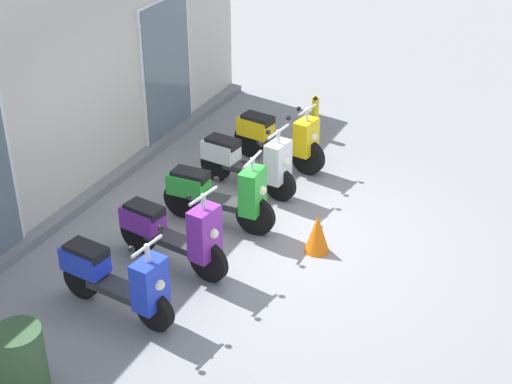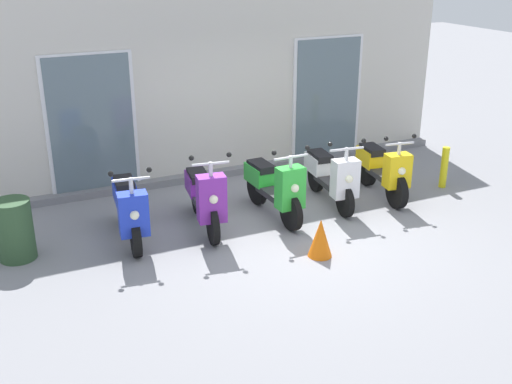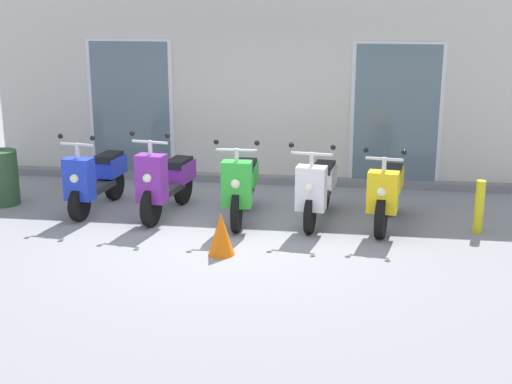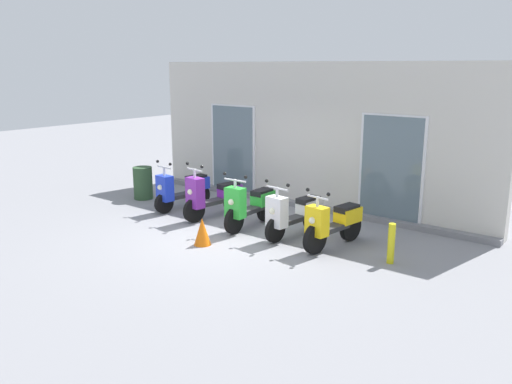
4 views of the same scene
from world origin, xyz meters
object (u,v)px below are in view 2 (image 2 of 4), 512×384
object	(u,v)px
scooter_purple	(204,196)
scooter_yellow	(382,169)
scooter_blue	(129,208)
trash_bin	(15,230)
scooter_green	(274,186)
scooter_white	(331,175)
traffic_cone	(320,238)
curb_bollard	(444,167)

from	to	relation	value
scooter_purple	scooter_yellow	bearing A→B (deg)	-0.81
scooter_blue	trash_bin	bearing A→B (deg)	177.00
scooter_green	trash_bin	distance (m)	3.62
scooter_green	scooter_white	distance (m)	1.04
scooter_white	traffic_cone	distance (m)	1.82
scooter_green	traffic_cone	bearing A→B (deg)	-91.00
trash_bin	traffic_cone	size ratio (longest dim) A/B	1.55
traffic_cone	scooter_yellow	bearing A→B (deg)	35.33
scooter_white	trash_bin	size ratio (longest dim) A/B	1.97
traffic_cone	scooter_white	bearing A→B (deg)	54.35
scooter_yellow	scooter_green	bearing A→B (deg)	-179.54
scooter_green	curb_bollard	world-z (taller)	scooter_green
scooter_purple	scooter_green	distance (m)	1.08
scooter_yellow	curb_bollard	xyz separation A→B (m)	(1.18, -0.12, -0.11)
trash_bin	traffic_cone	bearing A→B (deg)	-24.33
scooter_white	trash_bin	xyz separation A→B (m)	(-4.64, 0.15, -0.07)
scooter_blue	curb_bollard	size ratio (longest dim) A/B	2.20
scooter_green	curb_bollard	xyz separation A→B (m)	(3.14, -0.10, -0.14)
scooter_purple	scooter_yellow	size ratio (longest dim) A/B	1.03
scooter_yellow	traffic_cone	size ratio (longest dim) A/B	3.03
scooter_white	traffic_cone	world-z (taller)	scooter_white
scooter_yellow	scooter_white	bearing A→B (deg)	175.74
curb_bollard	trash_bin	xyz separation A→B (m)	(-6.75, 0.34, 0.05)
scooter_green	traffic_cone	size ratio (longest dim) A/B	3.11
scooter_purple	trash_bin	size ratio (longest dim) A/B	2.02
scooter_green	trash_bin	bearing A→B (deg)	176.29
curb_bollard	scooter_blue	bearing A→B (deg)	177.16
scooter_green	trash_bin	world-z (taller)	scooter_green
scooter_green	scooter_purple	bearing A→B (deg)	176.88
scooter_white	traffic_cone	xyz separation A→B (m)	(-1.06, -1.47, -0.22)
scooter_yellow	curb_bollard	bearing A→B (deg)	-5.81
scooter_purple	scooter_white	size ratio (longest dim) A/B	1.03
scooter_white	trash_bin	world-z (taller)	scooter_white
scooter_white	curb_bollard	world-z (taller)	scooter_white
scooter_green	scooter_white	xyz separation A→B (m)	(1.03, 0.08, -0.01)
scooter_blue	scooter_yellow	size ratio (longest dim) A/B	0.98
trash_bin	curb_bollard	bearing A→B (deg)	-2.87
scooter_green	scooter_blue	bearing A→B (deg)	175.80
traffic_cone	curb_bollard	bearing A→B (deg)	22.09
curb_bollard	trash_bin	world-z (taller)	trash_bin
scooter_green	traffic_cone	world-z (taller)	scooter_green
scooter_blue	trash_bin	distance (m)	1.48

